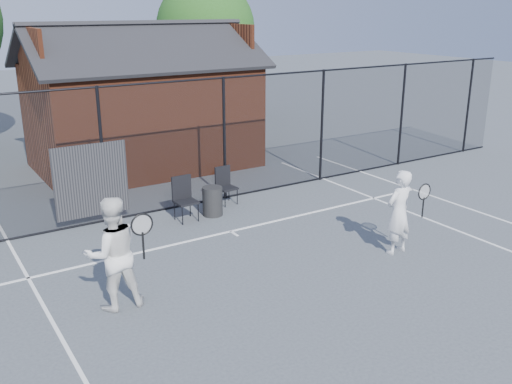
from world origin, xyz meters
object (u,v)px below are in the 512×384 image
player_front (399,212)px  chair_left (227,186)px  player_back (113,253)px  waste_bin (213,201)px  chair_right (186,200)px  clubhouse (143,112)px

player_front → chair_left: bearing=107.8°
player_front → player_back: 5.37m
chair_left → waste_bin: chair_left is taller
player_front → waste_bin: 4.29m
chair_right → waste_bin: size_ratio=1.46×
player_back → chair_right: size_ratio=1.89×
player_back → clubhouse: bearing=65.1°
chair_right → clubhouse: bearing=77.1°
clubhouse → chair_right: size_ratio=6.67×
player_front → player_back: bearing=170.7°
clubhouse → waste_bin: 5.07m
player_back → waste_bin: (3.28, 2.88, -0.59)m
player_back → chair_left: bearing=40.7°
chair_right → waste_bin: (0.66, 0.00, -0.15)m
chair_left → clubhouse: bearing=89.6°
chair_left → waste_bin: (-0.66, -0.50, -0.11)m
player_front → chair_right: bearing=125.7°
player_front → chair_right: (-2.69, 3.75, -0.35)m
waste_bin → player_back: bearing=-138.6°
player_back → chair_left: 5.21m
player_back → waste_bin: player_back is taller
player_back → chair_left: size_ratio=2.07×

